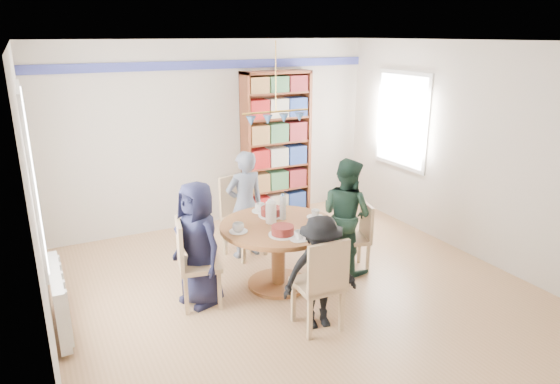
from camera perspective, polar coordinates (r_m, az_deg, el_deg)
ground at (r=5.76m, az=1.85°, el=-11.10°), size 5.00×5.00×0.00m
room_shell at (r=5.82m, az=-4.40°, el=6.51°), size 5.00×5.00×5.00m
radiator at (r=5.29m, az=-23.93°, el=-11.19°), size 0.12×1.00×0.60m
dining_table at (r=5.62m, az=-0.20°, el=-5.54°), size 1.30×1.30×0.75m
chair_left at (r=5.31m, az=-10.06°, el=-7.60°), size 0.50×0.50×0.96m
chair_right at (r=6.12m, az=8.93°, el=-4.73°), size 0.46×0.46×0.84m
chair_far at (r=6.46m, az=-4.55°, el=-2.26°), size 0.57×0.57×1.04m
chair_near at (r=4.81m, az=4.83°, el=-10.09°), size 0.45×0.45×0.97m
person_left at (r=5.30m, az=-9.35°, el=-5.86°), size 0.63×0.77×1.35m
person_right at (r=6.03m, az=7.57°, el=-2.62°), size 0.70×0.80×1.39m
person_far at (r=6.34m, az=-4.03°, el=-1.46°), size 0.53×0.36×1.40m
person_near at (r=4.87m, az=4.60°, el=-9.16°), size 0.81×0.56×1.15m
bookshelf at (r=7.73m, az=-0.43°, el=5.23°), size 1.07×0.32×2.25m
tableware at (r=5.53m, az=-0.56°, el=-3.02°), size 1.16×1.16×0.30m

